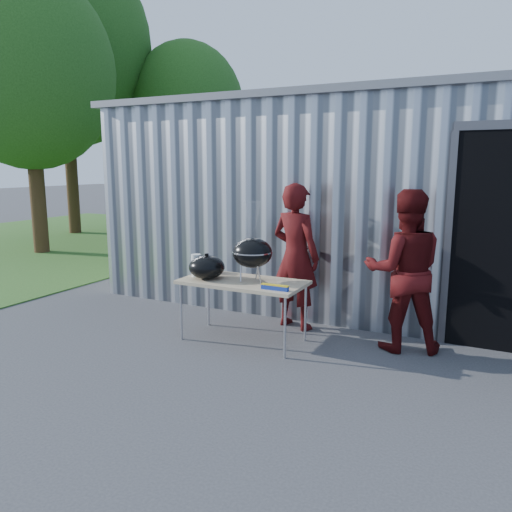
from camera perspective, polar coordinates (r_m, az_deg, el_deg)
The scene contains 14 objects.
ground at distance 5.61m, azimuth -3.61°, elevation -11.87°, with size 80.00×80.00×0.00m, color #3C3C3F.
building at distance 9.25m, azimuth 15.90°, elevation 6.35°, with size 8.20×6.20×3.10m.
grass_patch at distance 15.79m, azimuth -21.28°, elevation 1.95°, with size 10.00×12.00×0.02m, color #2D591E.
tree_left at distance 13.38m, azimuth -24.60°, elevation 18.67°, with size 3.96×3.96×6.55m.
tree_mid at distance 17.05m, azimuth -21.16°, elevation 21.43°, with size 5.18×5.18×8.59m.
tree_far at distance 16.37m, azimuth -7.88°, elevation 16.25°, with size 3.56×3.56×5.90m.
folding_table at distance 6.02m, azimuth -1.51°, elevation -3.20°, with size 1.50×0.75×0.75m.
kettle_grill at distance 5.89m, azimuth -0.42°, elevation 1.02°, with size 0.48×0.48×0.95m.
grill_lid at distance 6.11m, azimuth -5.64°, elevation -1.27°, with size 0.44×0.44×0.32m.
paper_towels at distance 6.25m, azimuth -6.84°, elevation -1.07°, with size 0.12×0.12×0.28m, color white.
white_tub at distance 6.46m, azimuth -4.87°, elevation -1.48°, with size 0.20×0.15×0.10m, color white.
foil_box at distance 5.55m, azimuth 2.17°, elevation -3.60°, with size 0.32×0.06×0.06m.
person_cook at distance 6.49m, azimuth 4.54°, elevation -0.07°, with size 0.69×0.45×1.90m, color #450B0C.
person_bystander at distance 5.94m, azimuth 16.58°, elevation -1.65°, with size 0.90×0.70×1.86m, color #450B0C.
Camera 1 is at (2.62, -4.48, 2.12)m, focal length 35.00 mm.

